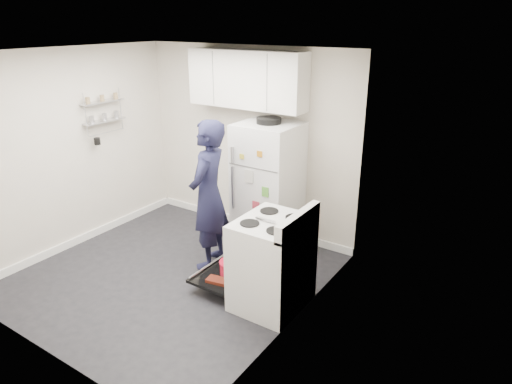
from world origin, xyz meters
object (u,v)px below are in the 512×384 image
Objects in this scene: electric_range at (271,264)px; person at (209,196)px; refrigerator at (268,187)px; open_oven_door at (228,271)px.

person is (-1.04, 0.31, 0.42)m from electric_range.
refrigerator is at bearing 123.36° from electric_range.
open_oven_door is at bearing -81.47° from refrigerator.
electric_range is 1.57× the size of open_oven_door.
electric_range is at bearing -56.64° from refrigerator.
electric_range is at bearing 58.60° from person.
electric_range is 0.63m from open_oven_door.
electric_range reaches higher than open_oven_door.
person is at bearing -112.13° from refrigerator.
person reaches higher than electric_range.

